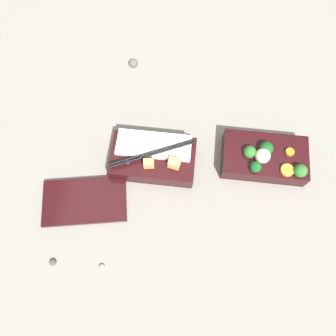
# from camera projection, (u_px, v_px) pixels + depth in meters

# --- Properties ---
(ground_plane) EXTENTS (3.00, 3.00, 0.00)m
(ground_plane) POSITION_uv_depth(u_px,v_px,m) (204.00, 164.00, 0.89)
(ground_plane) COLOR gray
(bento_tray_vegetable) EXTENTS (0.22, 0.12, 0.08)m
(bento_tray_vegetable) POSITION_uv_depth(u_px,v_px,m) (265.00, 158.00, 0.86)
(bento_tray_vegetable) COLOR black
(bento_tray_vegetable) RESTS_ON ground_plane
(bento_tray_rice) EXTENTS (0.22, 0.12, 0.08)m
(bento_tray_rice) POSITION_uv_depth(u_px,v_px,m) (153.00, 158.00, 0.86)
(bento_tray_rice) COLOR black
(bento_tray_rice) RESTS_ON ground_plane
(bento_lid) EXTENTS (0.23, 0.16, 0.01)m
(bento_lid) POSITION_uv_depth(u_px,v_px,m) (85.00, 201.00, 0.85)
(bento_lid) COLOR black
(bento_lid) RESTS_ON ground_plane
(pebble_0) EXTENTS (0.03, 0.03, 0.03)m
(pebble_0) POSITION_uv_depth(u_px,v_px,m) (133.00, 63.00, 1.00)
(pebble_0) COLOR #595651
(pebble_0) RESTS_ON ground_plane
(pebble_1) EXTENTS (0.02, 0.02, 0.02)m
(pebble_1) POSITION_uv_depth(u_px,v_px,m) (102.00, 266.00, 0.79)
(pebble_1) COLOR gray
(pebble_1) RESTS_ON ground_plane
(pebble_2) EXTENTS (0.02, 0.02, 0.02)m
(pebble_2) POSITION_uv_depth(u_px,v_px,m) (52.00, 262.00, 0.79)
(pebble_2) COLOR #474442
(pebble_2) RESTS_ON ground_plane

